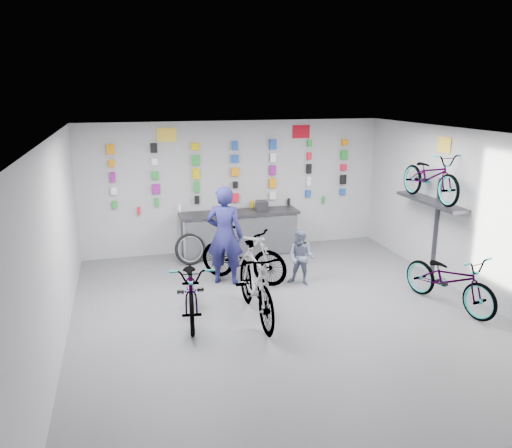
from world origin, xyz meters
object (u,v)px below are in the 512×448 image
object	(u,v)px
bike_service	(243,254)
clerk	(225,235)
customer	(301,257)
counter	(240,234)
bike_right	(450,279)
bike_left	(192,288)
bike_center	(256,283)

from	to	relation	value
bike_service	clerk	bearing A→B (deg)	127.40
bike_service	customer	size ratio (longest dim) A/B	1.70
counter	clerk	xyz separation A→B (m)	(-0.68, -1.63, 0.48)
bike_right	bike_service	size ratio (longest dim) A/B	1.02
bike_left	bike_center	xyz separation A→B (m)	(1.00, -0.32, 0.10)
clerk	customer	size ratio (longest dim) A/B	1.76
bike_left	bike_center	world-z (taller)	bike_center
counter	bike_right	size ratio (longest dim) A/B	1.42
bike_center	bike_service	xyz separation A→B (m)	(0.19, 1.65, -0.05)
bike_center	bike_left	bearing A→B (deg)	162.24
bike_service	customer	world-z (taller)	bike_service
bike_right	bike_service	xyz separation A→B (m)	(-3.17, 2.08, 0.06)
counter	customer	size ratio (longest dim) A/B	2.46
counter	customer	bearing A→B (deg)	-71.31
bike_left	customer	bearing A→B (deg)	28.37
bike_service	clerk	world-z (taller)	clerk
bike_service	counter	bearing A→B (deg)	30.48
bike_right	customer	distance (m)	2.68
customer	bike_center	bearing A→B (deg)	-98.48
bike_left	customer	world-z (taller)	customer
bike_center	bike_service	distance (m)	1.66
bike_right	bike_center	bearing A→B (deg)	158.27
bike_left	bike_right	bearing A→B (deg)	-2.93
bike_left	bike_service	size ratio (longest dim) A/B	1.04
bike_left	customer	distance (m)	2.41
bike_left	bike_service	distance (m)	1.79
bike_center	clerk	world-z (taller)	clerk
bike_service	bike_left	bearing A→B (deg)	179.70
clerk	counter	bearing A→B (deg)	-90.37
bike_service	customer	distance (m)	1.13
bike_center	clerk	size ratio (longest dim) A/B	1.06
bike_right	counter	bearing A→B (deg)	112.80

